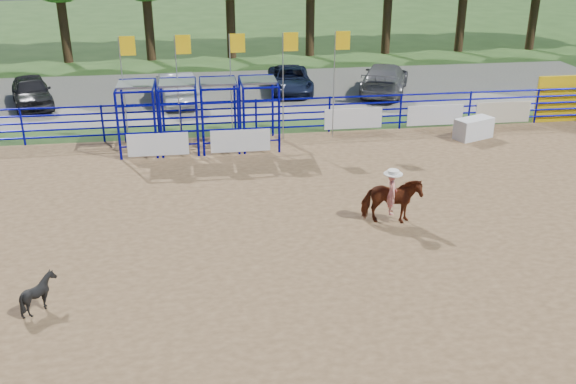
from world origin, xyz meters
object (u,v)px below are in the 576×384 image
at_px(calf, 39,293).
at_px(car_c, 290,79).
at_px(horse_and_rider, 392,198).
at_px(announcer_table, 473,128).
at_px(car_b, 176,88).
at_px(car_a, 31,91).
at_px(car_d, 385,78).

bearing_deg(calf, car_c, -30.30).
height_order(horse_and_rider, calf, horse_and_rider).
distance_m(announcer_table, horse_and_rider, 8.95).
xyz_separation_m(calf, car_b, (2.73, 17.48, 0.28)).
distance_m(horse_and_rider, car_c, 15.60).
bearing_deg(announcer_table, car_c, 125.67).
height_order(car_a, car_c, car_a).
xyz_separation_m(announcer_table, calf, (-14.52, -10.28, 0.02)).
height_order(car_a, car_d, car_d).
bearing_deg(car_c, car_d, -9.22).
bearing_deg(car_a, horse_and_rider, -65.19).
relative_size(announcer_table, car_b, 0.35).
height_order(car_b, car_c, car_b).
bearing_deg(car_c, horse_and_rider, -84.87).
height_order(car_b, car_d, car_d).
distance_m(car_a, car_c, 12.36).
relative_size(car_c, car_d, 0.87).
xyz_separation_m(horse_and_rider, car_d, (4.01, 14.59, -0.07)).
xyz_separation_m(calf, car_a, (-3.93, 17.78, 0.26)).
relative_size(announcer_table, car_a, 0.37).
relative_size(calf, car_d, 0.17).
xyz_separation_m(car_a, car_b, (6.66, -0.30, 0.02)).
relative_size(announcer_table, calf, 1.78).
xyz_separation_m(car_b, car_c, (5.66, 1.33, -0.11)).
bearing_deg(horse_and_rider, car_a, 131.65).
height_order(announcer_table, horse_and_rider, horse_and_rider).
bearing_deg(car_a, car_c, -12.06).
bearing_deg(car_a, car_d, -16.70).
relative_size(car_a, car_d, 0.81).
bearing_deg(car_c, car_b, -163.94).
bearing_deg(announcer_table, car_d, 101.19).
distance_m(car_c, car_d, 4.74).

